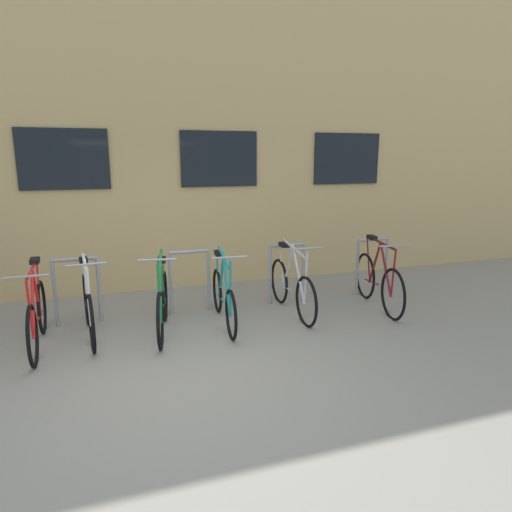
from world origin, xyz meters
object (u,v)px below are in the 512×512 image
(bicycle_teal, at_px, (224,297))
(bicycle_white, at_px, (88,307))
(bicycle_red, at_px, (37,316))
(bicycle_green, at_px, (162,303))
(bicycle_maroon, at_px, (378,281))
(bicycle_silver, at_px, (292,287))

(bicycle_teal, distance_m, bicycle_white, 1.71)
(bicycle_red, xyz_separation_m, bicycle_green, (1.45, 0.00, -0.00))
(bicycle_maroon, bearing_deg, bicycle_silver, 172.26)
(bicycle_teal, xyz_separation_m, bicycle_maroon, (2.35, -0.07, 0.03))
(bicycle_green, bearing_deg, bicycle_silver, 4.85)
(bicycle_green, distance_m, bicycle_maroon, 3.16)
(bicycle_green, xyz_separation_m, bicycle_white, (-0.89, 0.16, 0.00))
(bicycle_green, height_order, bicycle_maroon, bicycle_green)
(bicycle_red, relative_size, bicycle_green, 1.04)
(bicycle_maroon, bearing_deg, bicycle_teal, 178.20)
(bicycle_white, bearing_deg, bicycle_teal, -3.60)
(bicycle_silver, bearing_deg, bicycle_white, 179.95)
(bicycle_teal, bearing_deg, bicycle_white, 176.40)
(bicycle_red, distance_m, bicycle_silver, 3.30)
(bicycle_red, relative_size, bicycle_white, 1.02)
(bicycle_teal, bearing_deg, bicycle_maroon, -1.80)
(bicycle_maroon, height_order, bicycle_white, same)
(bicycle_teal, distance_m, bicycle_green, 0.82)
(bicycle_red, xyz_separation_m, bicycle_silver, (3.30, 0.16, 0.00))
(bicycle_silver, distance_m, bicycle_green, 1.86)
(bicycle_red, xyz_separation_m, bicycle_white, (0.56, 0.16, 0.00))
(bicycle_green, bearing_deg, bicycle_white, 169.86)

